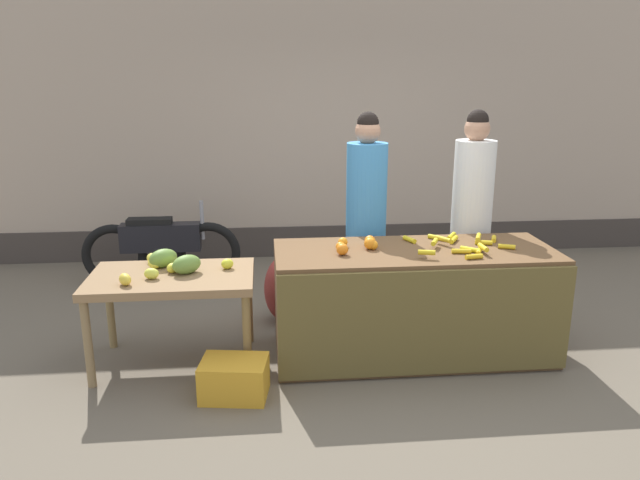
{
  "coord_description": "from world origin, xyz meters",
  "views": [
    {
      "loc": [
        -0.8,
        -4.23,
        2.11
      ],
      "look_at": [
        -0.38,
        0.15,
        0.89
      ],
      "focal_mm": 33.77,
      "sensor_mm": 36.0,
      "label": 1
    }
  ],
  "objects_px": {
    "vendor_woman_white_shirt": "(471,217)",
    "produce_sack": "(284,288)",
    "vendor_woman_blue_shirt": "(366,220)",
    "parked_motorcycle": "(161,247)",
    "produce_crate": "(234,378)"
  },
  "relations": [
    {
      "from": "parked_motorcycle",
      "to": "produce_sack",
      "type": "xyz_separation_m",
      "value": [
        1.21,
        -1.06,
        -0.11
      ]
    },
    {
      "from": "vendor_woman_white_shirt",
      "to": "produce_crate",
      "type": "relative_size",
      "value": 4.16
    },
    {
      "from": "produce_crate",
      "to": "parked_motorcycle",
      "type": "bearing_deg",
      "value": 109.5
    },
    {
      "from": "vendor_woman_blue_shirt",
      "to": "produce_sack",
      "type": "bearing_deg",
      "value": 173.12
    },
    {
      "from": "vendor_woman_white_shirt",
      "to": "produce_sack",
      "type": "bearing_deg",
      "value": 176.02
    },
    {
      "from": "vendor_woman_white_shirt",
      "to": "produce_crate",
      "type": "height_order",
      "value": "vendor_woman_white_shirt"
    },
    {
      "from": "vendor_woman_white_shirt",
      "to": "produce_sack",
      "type": "xyz_separation_m",
      "value": [
        -1.6,
        0.11,
        -0.63
      ]
    },
    {
      "from": "produce_sack",
      "to": "vendor_woman_white_shirt",
      "type": "bearing_deg",
      "value": -3.98
    },
    {
      "from": "vendor_woman_blue_shirt",
      "to": "vendor_woman_white_shirt",
      "type": "relative_size",
      "value": 0.99
    },
    {
      "from": "vendor_woman_blue_shirt",
      "to": "vendor_woman_white_shirt",
      "type": "distance_m",
      "value": 0.91
    },
    {
      "from": "vendor_woman_white_shirt",
      "to": "parked_motorcycle",
      "type": "distance_m",
      "value": 3.1
    },
    {
      "from": "parked_motorcycle",
      "to": "produce_crate",
      "type": "distance_m",
      "value": 2.49
    },
    {
      "from": "parked_motorcycle",
      "to": "produce_sack",
      "type": "relative_size",
      "value": 2.71
    },
    {
      "from": "vendor_woman_white_shirt",
      "to": "parked_motorcycle",
      "type": "height_order",
      "value": "vendor_woman_white_shirt"
    },
    {
      "from": "vendor_woman_white_shirt",
      "to": "produce_sack",
      "type": "distance_m",
      "value": 1.73
    }
  ]
}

